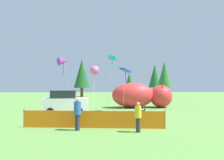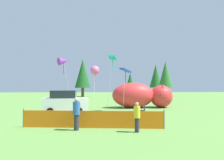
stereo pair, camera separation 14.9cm
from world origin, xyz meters
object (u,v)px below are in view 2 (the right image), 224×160
Objects in this scene: kite_teal_diamond at (113,58)px; kite_blue_box at (125,71)px; inflatable_cat at (141,96)px; kite_pink_octopus at (95,70)px; parked_car at (65,102)px; spectator_in_red_shirt at (76,112)px; kite_purple_delta at (64,61)px; spectator_in_white_shirt at (137,116)px; folding_chair at (143,110)px.

kite_blue_box is at bearing -73.01° from kite_teal_diamond.
kite_pink_octopus reaches higher than inflatable_cat.
spectator_in_red_shirt is at bearing -78.55° from parked_car.
kite_blue_box reaches higher than parked_car.
parked_car is 0.74× the size of kite_purple_delta.
inflatable_cat reaches higher than spectator_in_white_shirt.
inflatable_cat is 1.62× the size of kite_blue_box.
folding_chair is 0.22× the size of kite_blue_box.
folding_chair is 4.98m from kite_blue_box.
parked_car is 6.41m from kite_pink_octopus.
kite_blue_box is (-2.14, -3.37, 2.64)m from inflatable_cat.
parked_car is at bearing -74.90° from kite_purple_delta.
kite_blue_box is at bearing -53.14° from folding_chair.
kite_pink_octopus is (2.51, 4.95, 3.21)m from parked_car.
spectator_in_red_shirt is 0.39× the size of kite_pink_octopus.
folding_chair is 0.14× the size of inflatable_cat.
inflatable_cat is at bearing 29.10° from parked_car.
folding_chair is at bearing -100.87° from inflatable_cat.
spectator_in_white_shirt is at bearing -59.58° from parked_car.
kite_pink_octopus reaches higher than parked_car.
kite_blue_box reaches higher than folding_chair.
kite_purple_delta is (-4.98, -3.11, -0.69)m from kite_teal_diamond.
kite_teal_diamond is 1.40× the size of kite_blue_box.
spectator_in_white_shirt is 0.34× the size of kite_pink_octopus.
kite_pink_octopus is (-2.63, 12.96, 3.34)m from spectator_in_white_shirt.
parked_car is 4.20× the size of folding_chair.
folding_chair is 7.01m from inflatable_cat.
parked_car is at bearing 2.57° from folding_chair.
folding_chair is 0.20× the size of kite_pink_octopus.
kite_pink_octopus is at bearing 130.46° from kite_blue_box.
inflatable_cat is (7.73, 4.70, 0.28)m from parked_car.
kite_blue_box is (1.07, -3.50, -1.66)m from kite_teal_diamond.
kite_purple_delta is (-7.06, 3.90, 4.36)m from folding_chair.
kite_purple_delta is (-8.20, -2.97, 3.61)m from inflatable_cat.
kite_blue_box is (3.08, -3.61, -0.28)m from kite_pink_octopus.
kite_teal_diamond reaches higher than kite_purple_delta.
kite_pink_octopus reaches higher than spectator_in_white_shirt.
spectator_in_white_shirt is (-2.59, -12.72, -0.42)m from inflatable_cat.
inflatable_cat is 4.79m from kite_blue_box.
kite_teal_diamond is (-3.21, 0.13, 4.31)m from inflatable_cat.
inflatable_cat is 5.37m from kite_teal_diamond.
kite_purple_delta reaches higher than folding_chair.
spectator_in_red_shirt is at bearing 168.32° from spectator_in_white_shirt.
kite_purple_delta is at bearing -132.78° from kite_pink_octopus.
kite_purple_delta is at bearing 102.87° from parked_car.
kite_purple_delta is 1.26× the size of kite_blue_box.
kite_purple_delta is at bearing 176.27° from kite_blue_box.
inflatable_cat is 9.44m from kite_purple_delta.
folding_chair is 8.99m from kite_pink_octopus.
spectator_in_white_shirt is 3.43m from spectator_in_red_shirt.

